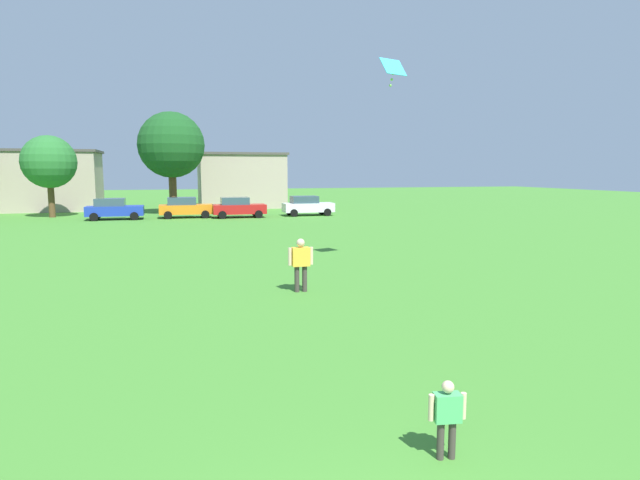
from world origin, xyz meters
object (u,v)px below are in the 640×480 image
child_kite_flyer (447,413)px  adult_bystander (301,260)px  parked_car_orange_1 (185,207)px  tree_far_right (171,145)px  parked_car_white_3 (307,206)px  parked_car_red_2 (238,207)px  kite (393,69)px  tree_center (49,162)px  parked_car_blue_0 (114,209)px

child_kite_flyer → adult_bystander: bearing=96.3°
parked_car_orange_1 → tree_far_right: (-0.91, 4.13, 5.19)m
child_kite_flyer → tree_far_right: 43.28m
adult_bystander → parked_car_orange_1: size_ratio=0.40×
parked_car_white_3 → tree_far_right: (-11.08, 4.68, 5.19)m
parked_car_red_2 → kite: bearing=-83.0°
kite → parked_car_red_2: size_ratio=0.26×
parked_car_orange_1 → tree_center: tree_center is taller
parked_car_red_2 → child_kite_flyer: bearing=-92.7°
parked_car_white_3 → tree_center: bearing=169.1°
parked_car_red_2 → tree_center: size_ratio=0.64×
parked_car_orange_1 → tree_far_right: size_ratio=0.48×
child_kite_flyer → kite: (4.81, 13.23, 7.02)m
parked_car_orange_1 → parked_car_red_2: size_ratio=1.00×
kite → parked_car_red_2: bearing=97.0°
parked_car_blue_0 → tree_far_right: tree_far_right is taller
parked_car_white_3 → tree_far_right: tree_far_right is taller
parked_car_orange_1 → child_kite_flyer: bearing=-86.4°
child_kite_flyer → parked_car_red_2: bearing=96.1°
kite → parked_car_white_3: (2.94, 24.91, -6.81)m
parked_car_red_2 → parked_car_white_3: size_ratio=1.00×
kite → parked_car_white_3: kite is taller
tree_center → parked_car_blue_0: bearing=-35.5°
kite → parked_car_orange_1: (-7.22, 25.45, -6.81)m
tree_center → tree_far_right: tree_far_right is taller
tree_center → parked_car_orange_1: bearing=-18.1°
parked_car_red_2 → adult_bystander: bearing=-92.8°
child_kite_flyer → parked_car_orange_1: bearing=102.4°
parked_car_white_3 → parked_car_red_2: bearing=-175.9°
child_kite_flyer → parked_car_white_3: 38.92m
child_kite_flyer → parked_car_orange_1: 38.76m
parked_car_blue_0 → parked_car_orange_1: (5.45, 0.21, 0.00)m
tree_far_right → parked_car_orange_1: bearing=-77.6°
child_kite_flyer → adult_bystander: (0.44, 10.15, 0.37)m
parked_car_orange_1 → tree_far_right: bearing=102.4°
parked_car_red_2 → tree_far_right: 8.89m
child_kite_flyer → kite: 15.73m
kite → parked_car_white_3: size_ratio=0.26×
parked_car_red_2 → tree_far_right: (-5.11, 5.10, 5.19)m
child_kite_flyer → tree_far_right: (-3.33, 42.82, 5.40)m
child_kite_flyer → parked_car_orange_1: (-2.42, 38.68, 0.21)m
child_kite_flyer → parked_car_red_2: (1.78, 37.71, 0.21)m
parked_car_blue_0 → tree_center: bearing=144.5°
adult_bystander → tree_far_right: tree_far_right is taller
parked_car_blue_0 → parked_car_orange_1: size_ratio=1.00×
child_kite_flyer → tree_center: bearing=116.0°
adult_bystander → parked_car_red_2: 27.60m
parked_car_red_2 → tree_far_right: size_ratio=0.48×
parked_car_red_2 → parked_car_white_3: (5.97, 0.42, 0.00)m
parked_car_blue_0 → parked_car_white_3: (15.62, -0.34, 0.00)m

